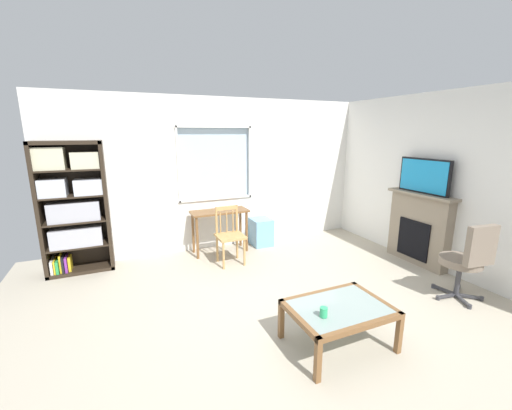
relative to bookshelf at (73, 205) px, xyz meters
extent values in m
cube|color=#B2A893|center=(2.24, -2.24, -1.02)|extent=(6.47, 5.96, 0.02)
cube|color=white|center=(2.24, 0.24, -0.58)|extent=(5.47, 0.12, 0.87)
cube|color=white|center=(2.24, 0.24, 1.36)|extent=(5.47, 0.12, 0.48)
cube|color=white|center=(0.53, 0.24, 0.49)|extent=(2.05, 0.12, 1.26)
cube|color=white|center=(3.90, 0.24, 0.49)|extent=(2.14, 0.12, 1.26)
cube|color=silver|center=(2.19, 0.25, 0.49)|extent=(1.28, 0.02, 1.26)
cube|color=white|center=(2.19, 0.18, -0.13)|extent=(1.34, 0.06, 0.03)
cube|color=white|center=(2.19, 0.18, 1.11)|extent=(1.34, 0.06, 0.03)
cube|color=white|center=(1.55, 0.18, 0.49)|extent=(0.03, 0.06, 1.26)
cube|color=white|center=(2.83, 0.18, 0.49)|extent=(0.03, 0.06, 1.26)
cube|color=white|center=(5.03, -2.24, 0.29)|extent=(0.12, 5.16, 2.62)
cube|color=#2D2319|center=(-0.41, -0.01, -0.05)|extent=(0.05, 0.38, 1.92)
cube|color=#2D2319|center=(0.44, -0.01, -0.05)|extent=(0.05, 0.38, 1.92)
cube|color=#2D2319|center=(0.01, -0.01, 0.88)|extent=(0.90, 0.38, 0.05)
cube|color=#2D2319|center=(0.01, -0.01, -0.99)|extent=(0.90, 0.38, 0.05)
cube|color=#2D2319|center=(0.01, 0.18, -0.05)|extent=(0.90, 0.02, 1.92)
cube|color=#2D2319|center=(0.01, -0.01, -0.61)|extent=(0.85, 0.36, 0.02)
cube|color=#2D2319|center=(0.01, -0.01, -0.24)|extent=(0.85, 0.36, 0.02)
cube|color=#2D2319|center=(0.01, -0.01, 0.13)|extent=(0.85, 0.36, 0.02)
cube|color=#2D2319|center=(0.01, -0.01, 0.51)|extent=(0.85, 0.36, 0.02)
cube|color=#B2B2BC|center=(0.00, -0.02, -0.47)|extent=(0.67, 0.32, 0.27)
cube|color=#B2B2BC|center=(0.01, -0.02, -0.09)|extent=(0.66, 0.29, 0.28)
cube|color=silver|center=(-0.21, -0.02, 0.27)|extent=(0.34, 0.31, 0.25)
cube|color=silver|center=(0.24, -0.02, 0.26)|extent=(0.39, 0.32, 0.22)
cube|color=beige|center=(-0.21, -0.02, 0.67)|extent=(0.38, 0.28, 0.31)
cube|color=beige|center=(0.23, -0.02, 0.64)|extent=(0.35, 0.30, 0.23)
cube|color=white|center=(-0.35, -0.03, -0.87)|extent=(0.03, 0.28, 0.19)
cube|color=yellow|center=(-0.32, -0.03, -0.87)|extent=(0.02, 0.27, 0.20)
cube|color=green|center=(-0.28, -0.03, -0.87)|extent=(0.04, 0.29, 0.18)
cube|color=yellow|center=(-0.24, -0.03, -0.84)|extent=(0.03, 0.23, 0.26)
cube|color=black|center=(-0.21, -0.03, -0.85)|extent=(0.03, 0.30, 0.23)
cube|color=purple|center=(-0.17, -0.03, -0.85)|extent=(0.03, 0.27, 0.22)
cube|color=yellow|center=(-0.13, -0.03, -0.86)|extent=(0.03, 0.21, 0.21)
cube|color=brown|center=(2.15, -0.11, -0.29)|extent=(0.96, 0.40, 0.03)
cylinder|color=brown|center=(1.72, -0.26, -0.66)|extent=(0.04, 0.04, 0.71)
cylinder|color=brown|center=(2.59, -0.26, -0.66)|extent=(0.04, 0.04, 0.71)
cylinder|color=brown|center=(1.72, 0.04, -0.66)|extent=(0.04, 0.04, 0.71)
cylinder|color=brown|center=(2.59, 0.04, -0.66)|extent=(0.04, 0.04, 0.71)
cube|color=tan|center=(2.15, -0.66, -0.56)|extent=(0.42, 0.40, 0.04)
cylinder|color=tan|center=(1.98, -0.82, -0.80)|extent=(0.04, 0.04, 0.43)
cylinder|color=tan|center=(2.32, -0.82, -0.80)|extent=(0.04, 0.04, 0.43)
cylinder|color=tan|center=(1.98, -0.50, -0.80)|extent=(0.04, 0.04, 0.43)
cylinder|color=tan|center=(2.32, -0.50, -0.80)|extent=(0.04, 0.04, 0.43)
cylinder|color=tan|center=(1.98, -0.50, -0.34)|extent=(0.04, 0.04, 0.45)
cylinder|color=tan|center=(2.32, -0.50, -0.34)|extent=(0.04, 0.04, 0.45)
cube|color=tan|center=(2.15, -0.50, -0.14)|extent=(0.36, 0.04, 0.06)
cylinder|color=tan|center=(2.05, -0.50, -0.37)|extent=(0.02, 0.02, 0.35)
cylinder|color=tan|center=(2.15, -0.50, -0.37)|extent=(0.02, 0.02, 0.35)
cylinder|color=tan|center=(2.26, -0.50, -0.37)|extent=(0.02, 0.02, 0.35)
cube|color=#72ADDB|center=(2.95, -0.06, -0.77)|extent=(0.35, 0.40, 0.49)
cube|color=gray|center=(4.88, -1.79, -0.47)|extent=(0.18, 1.00, 1.09)
cube|color=black|center=(4.79, -1.79, -0.61)|extent=(0.03, 0.55, 0.60)
cube|color=gray|center=(4.86, -1.79, 0.09)|extent=(0.26, 1.10, 0.04)
cube|color=black|center=(4.86, -1.79, 0.38)|extent=(0.05, 0.84, 0.53)
cube|color=#198CCC|center=(4.83, -1.79, 0.38)|extent=(0.01, 0.79, 0.48)
cylinder|color=#7A6B5B|center=(4.42, -2.79, -0.53)|extent=(0.48, 0.48, 0.09)
cube|color=#7A6B5B|center=(4.39, -3.01, -0.25)|extent=(0.41, 0.13, 0.48)
cylinder|color=#38383D|center=(4.42, -2.79, -0.77)|extent=(0.06, 0.06, 0.42)
cube|color=#38383D|center=(4.28, -2.77, -0.98)|extent=(0.28, 0.07, 0.03)
cylinder|color=#38383D|center=(4.14, -2.75, -0.99)|extent=(0.05, 0.05, 0.05)
cube|color=#38383D|center=(4.36, -2.92, -0.98)|extent=(0.15, 0.27, 0.03)
cylinder|color=#38383D|center=(4.30, -3.04, -0.99)|extent=(0.05, 0.05, 0.05)
cube|color=#38383D|center=(4.52, -2.89, -0.98)|extent=(0.23, 0.22, 0.03)
cylinder|color=#38383D|center=(4.62, -2.98, -0.99)|extent=(0.05, 0.05, 0.05)
cube|color=#38383D|center=(4.54, -2.72, -0.98)|extent=(0.26, 0.17, 0.03)
cylinder|color=#38383D|center=(4.67, -2.65, -0.99)|extent=(0.05, 0.05, 0.05)
cube|color=#38383D|center=(4.39, -2.65, -0.98)|extent=(0.09, 0.28, 0.03)
cylinder|color=#38383D|center=(4.37, -2.51, -0.99)|extent=(0.05, 0.05, 0.05)
cube|color=#8C9E99|center=(2.46, -2.95, -0.61)|extent=(0.85, 0.59, 0.02)
cube|color=brown|center=(2.46, -3.27, -0.62)|extent=(0.95, 0.05, 0.05)
cube|color=brown|center=(2.46, -2.63, -0.62)|extent=(0.95, 0.05, 0.05)
cube|color=brown|center=(2.01, -2.95, -0.62)|extent=(0.05, 0.69, 0.05)
cube|color=brown|center=(2.91, -2.95, -0.62)|extent=(0.05, 0.69, 0.05)
cube|color=brown|center=(2.01, -3.27, -0.83)|extent=(0.05, 0.05, 0.37)
cube|color=brown|center=(2.91, -3.27, -0.83)|extent=(0.05, 0.05, 0.37)
cube|color=brown|center=(2.01, -2.63, -0.83)|extent=(0.05, 0.05, 0.37)
cube|color=brown|center=(2.91, -2.63, -0.83)|extent=(0.05, 0.05, 0.37)
cylinder|color=#33B770|center=(2.21, -3.03, -0.55)|extent=(0.07, 0.07, 0.09)
camera|label=1|loc=(0.63, -5.14, 1.03)|focal=22.33mm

